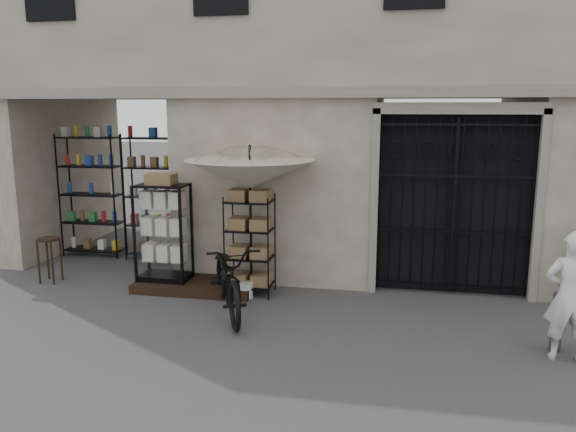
% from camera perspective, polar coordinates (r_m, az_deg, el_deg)
% --- Properties ---
extents(ground, '(80.00, 80.00, 0.00)m').
position_cam_1_polar(ground, '(7.68, 3.95, -12.15)').
color(ground, black).
rests_on(ground, ground).
extents(main_building, '(14.00, 4.00, 9.00)m').
position_cam_1_polar(main_building, '(11.15, 6.98, 18.57)').
color(main_building, '#B6A694').
rests_on(main_building, ground).
extents(shop_recess, '(3.00, 1.70, 3.00)m').
position_cam_1_polar(shop_recess, '(11.28, -17.37, 2.76)').
color(shop_recess, black).
rests_on(shop_recess, ground).
extents(shop_shelving, '(2.70, 0.50, 2.50)m').
position_cam_1_polar(shop_shelving, '(11.77, -16.37, 1.92)').
color(shop_shelving, black).
rests_on(shop_shelving, ground).
extents(iron_gate, '(2.50, 0.21, 3.00)m').
position_cam_1_polar(iron_gate, '(9.46, 16.41, 1.32)').
color(iron_gate, black).
rests_on(iron_gate, ground).
extents(step_platform, '(2.00, 0.90, 0.15)m').
position_cam_1_polar(step_platform, '(9.62, -9.29, -6.96)').
color(step_platform, black).
rests_on(step_platform, ground).
extents(display_cabinet, '(0.92, 0.70, 1.76)m').
position_cam_1_polar(display_cabinet, '(9.60, -12.52, -2.14)').
color(display_cabinet, black).
rests_on(display_cabinet, step_platform).
extents(wire_rack, '(0.82, 0.68, 1.64)m').
position_cam_1_polar(wire_rack, '(9.12, -3.88, -3.08)').
color(wire_rack, black).
rests_on(wire_rack, ground).
extents(market_umbrella, '(2.34, 2.36, 2.93)m').
position_cam_1_polar(market_umbrella, '(8.86, -3.89, 5.07)').
color(market_umbrella, black).
rests_on(market_umbrella, ground).
extents(white_bucket, '(0.33, 0.33, 0.25)m').
position_cam_1_polar(white_bucket, '(9.13, -4.39, -7.50)').
color(white_bucket, silver).
rests_on(white_bucket, ground).
extents(bicycle, '(1.14, 1.31, 2.10)m').
position_cam_1_polar(bicycle, '(8.53, -6.01, -9.77)').
color(bicycle, black).
rests_on(bicycle, ground).
extents(wooden_stool, '(0.48, 0.48, 0.79)m').
position_cam_1_polar(wooden_stool, '(10.66, -23.05, -4.03)').
color(wooden_stool, black).
rests_on(wooden_stool, ground).
extents(steel_bollard, '(0.19, 0.19, 0.76)m').
position_cam_1_polar(steel_bollard, '(7.87, 25.66, -9.68)').
color(steel_bollard, '#4F5051').
rests_on(steel_bollard, ground).
extents(shopkeeper, '(0.72, 1.65, 0.38)m').
position_cam_1_polar(shopkeeper, '(7.80, 26.24, -12.94)').
color(shopkeeper, silver).
rests_on(shopkeeper, ground).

